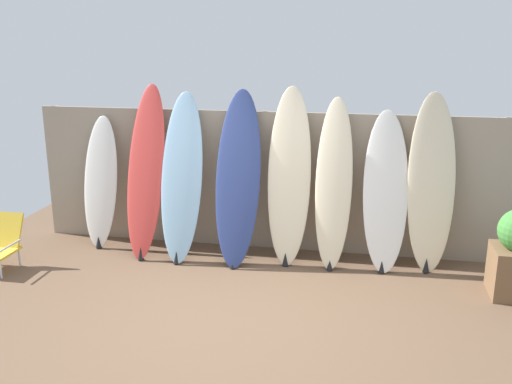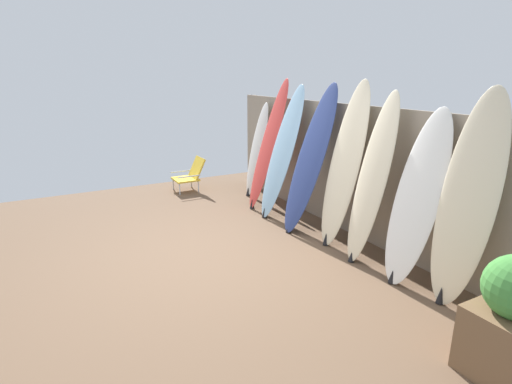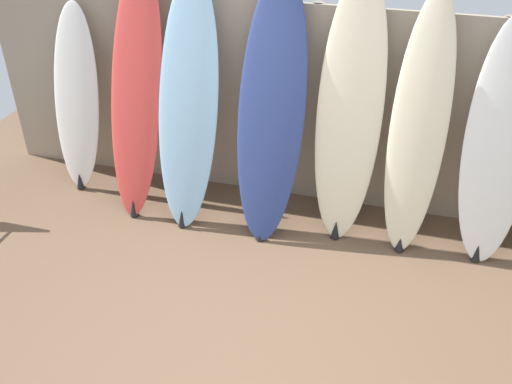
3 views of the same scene
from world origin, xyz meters
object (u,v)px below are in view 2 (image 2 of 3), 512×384
(beach_chair, at_px, (191,174))
(surfboard_white_0, at_px, (257,150))
(surfboard_skyblue_2, at_px, (282,153))
(surfboard_white_6, at_px, (417,199))
(surfboard_navy_3, at_px, (310,159))
(surfboard_cream_4, at_px, (345,166))
(surfboard_cream_5, at_px, (372,179))
(surfboard_red_1, at_px, (268,145))
(surfboard_cream_7, at_px, (468,201))
(planter_box, at_px, (511,321))

(beach_chair, bearing_deg, surfboard_white_0, 24.00)
(surfboard_skyblue_2, xyz_separation_m, surfboard_white_6, (2.47, 0.13, -0.09))
(surfboard_navy_3, xyz_separation_m, surfboard_cream_4, (0.61, 0.09, 0.02))
(surfboard_white_6, xyz_separation_m, beach_chair, (-4.54, -0.93, -0.60))
(surfboard_skyblue_2, bearing_deg, surfboard_cream_5, 2.42)
(surfboard_red_1, xyz_separation_m, beach_chair, (-1.59, -0.83, -0.74))
(surfboard_red_1, bearing_deg, surfboard_cream_7, 2.76)
(surfboard_red_1, relative_size, surfboard_navy_3, 1.02)
(surfboard_navy_3, bearing_deg, surfboard_red_1, 179.85)
(surfboard_white_0, height_order, surfboard_navy_3, surfboard_navy_3)
(planter_box, bearing_deg, surfboard_cream_7, 143.86)
(beach_chair, bearing_deg, surfboard_navy_3, -7.79)
(beach_chair, bearing_deg, surfboard_skyblue_2, -3.11)
(surfboard_cream_4, xyz_separation_m, surfboard_cream_7, (1.67, 0.08, -0.02))
(surfboard_white_0, bearing_deg, planter_box, -7.21)
(surfboard_cream_5, bearing_deg, surfboard_navy_3, -177.16)
(surfboard_skyblue_2, relative_size, surfboard_cream_4, 0.96)
(planter_box, bearing_deg, surfboard_cream_5, 165.30)
(surfboard_red_1, bearing_deg, surfboard_navy_3, -0.15)
(surfboard_navy_3, xyz_separation_m, surfboard_cream_5, (1.15, 0.06, -0.04))
(surfboard_cream_4, height_order, surfboard_cream_5, surfboard_cream_4)
(surfboard_white_0, relative_size, surfboard_cream_7, 0.82)
(surfboard_white_0, distance_m, surfboard_cream_7, 4.18)
(surfboard_navy_3, distance_m, surfboard_white_6, 1.77)
(surfboard_white_0, relative_size, surfboard_skyblue_2, 0.83)
(surfboard_white_0, height_order, surfboard_cream_5, surfboard_cream_5)
(beach_chair, distance_m, planter_box, 5.94)
(surfboard_cream_4, bearing_deg, surfboard_skyblue_2, -174.96)
(surfboard_cream_5, height_order, surfboard_cream_7, surfboard_cream_7)
(surfboard_navy_3, relative_size, planter_box, 2.15)
(surfboard_cream_5, relative_size, beach_chair, 3.19)
(surfboard_cream_4, relative_size, surfboard_cream_5, 1.06)
(surfboard_cream_4, height_order, surfboard_cream_7, surfboard_cream_4)
(surfboard_skyblue_2, height_order, surfboard_cream_5, surfboard_skyblue_2)
(surfboard_skyblue_2, relative_size, beach_chair, 3.23)
(surfboard_white_0, relative_size, surfboard_red_1, 0.80)
(surfboard_cream_7, bearing_deg, surfboard_white_0, 179.99)
(surfboard_cream_4, bearing_deg, surfboard_white_6, 0.76)
(surfboard_cream_4, relative_size, surfboard_white_6, 1.14)
(surfboard_cream_4, xyz_separation_m, planter_box, (2.54, -0.56, -0.59))
(beach_chair, bearing_deg, surfboard_white_6, -12.68)
(surfboard_skyblue_2, bearing_deg, surfboard_white_0, 170.74)
(surfboard_navy_3, bearing_deg, surfboard_cream_4, 8.78)
(surfboard_white_0, distance_m, surfboard_white_6, 3.65)
(surfboard_navy_3, xyz_separation_m, surfboard_cream_7, (2.28, 0.17, -0.00))
(surfboard_white_0, distance_m, surfboard_cream_4, 2.51)
(surfboard_navy_3, height_order, planter_box, surfboard_navy_3)
(surfboard_white_0, xyz_separation_m, surfboard_red_1, (0.71, -0.17, 0.21))
(surfboard_red_1, height_order, surfboard_cream_5, surfboard_red_1)
(surfboard_cream_5, bearing_deg, surfboard_white_6, 4.97)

